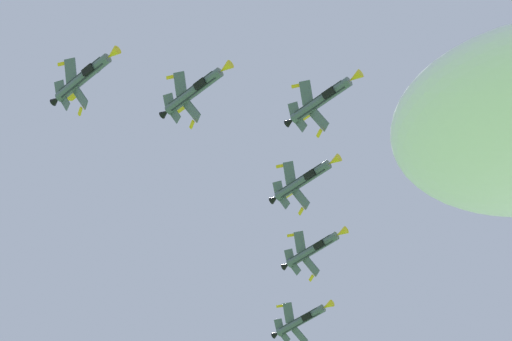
% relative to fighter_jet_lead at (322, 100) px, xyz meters
% --- Properties ---
extents(fighter_jet_lead, '(14.16, 10.64, 8.17)m').
position_rel_fighter_jet_lead_xyz_m(fighter_jet_lead, '(0.00, 0.00, 0.00)').
color(fighter_jet_lead, '#4C5666').
extents(fighter_jet_left_wing, '(14.16, 10.67, 8.29)m').
position_rel_fighter_jet_lead_xyz_m(fighter_jet_left_wing, '(-5.21, 17.68, 0.24)').
color(fighter_jet_left_wing, '#4C5666').
extents(fighter_jet_right_wing, '(14.16, 10.63, 8.14)m').
position_rel_fighter_jet_lead_xyz_m(fighter_jet_right_wing, '(-20.68, -4.71, 0.55)').
color(fighter_jet_right_wing, '#4C5666').
extents(fighter_jet_left_outer, '(14.16, 10.60, 8.03)m').
position_rel_fighter_jet_lead_xyz_m(fighter_jet_left_outer, '(-5.68, 37.38, 1.73)').
color(fighter_jet_left_outer, '#4C5666').
extents(fighter_jet_right_outer, '(14.16, 10.68, 8.34)m').
position_rel_fighter_jet_lead_xyz_m(fighter_jet_right_outer, '(-37.94, -10.55, 0.09)').
color(fighter_jet_right_outer, '#4C5666').
extents(fighter_jet_trail_slot, '(14.16, 10.51, 7.70)m').
position_rel_fighter_jet_lead_xyz_m(fighter_jet_trail_slot, '(-10.43, 56.29, 0.01)').
color(fighter_jet_trail_slot, '#4C5666').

